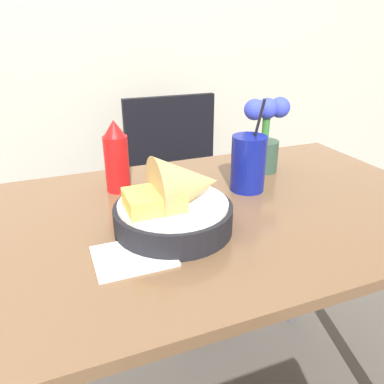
{
  "coord_description": "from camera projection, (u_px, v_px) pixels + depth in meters",
  "views": [
    {
      "loc": [
        -0.33,
        -0.72,
        1.16
      ],
      "look_at": [
        -0.06,
        -0.02,
        0.82
      ],
      "focal_mm": 35.0,
      "sensor_mm": 36.0,
      "label": 1
    }
  ],
  "objects": [
    {
      "name": "dining_table",
      "position": [
        211.0,
        250.0,
        0.93
      ],
      "size": [
        1.17,
        0.7,
        0.76
      ],
      "color": "brown",
      "rests_on": "ground_plane"
    },
    {
      "name": "chair_far_window",
      "position": [
        178.0,
        185.0,
        1.63
      ],
      "size": [
        0.4,
        0.4,
        0.89
      ],
      "color": "black",
      "rests_on": "ground_plane"
    },
    {
      "name": "food_basket",
      "position": [
        177.0,
        204.0,
        0.77
      ],
      "size": [
        0.25,
        0.25,
        0.16
      ],
      "color": "black",
      "rests_on": "dining_table"
    },
    {
      "name": "ketchup_bottle",
      "position": [
        116.0,
        157.0,
        0.95
      ],
      "size": [
        0.06,
        0.06,
        0.19
      ],
      "color": "red",
      "rests_on": "dining_table"
    },
    {
      "name": "drink_cup",
      "position": [
        248.0,
        165.0,
        0.96
      ],
      "size": [
        0.09,
        0.09,
        0.24
      ],
      "color": "navy",
      "rests_on": "dining_table"
    },
    {
      "name": "flower_vase",
      "position": [
        265.0,
        133.0,
        1.07
      ],
      "size": [
        0.14,
        0.08,
        0.21
      ],
      "color": "#2D4738",
      "rests_on": "dining_table"
    },
    {
      "name": "napkin",
      "position": [
        134.0,
        256.0,
        0.7
      ],
      "size": [
        0.15,
        0.12,
        0.01
      ],
      "color": "white",
      "rests_on": "dining_table"
    }
  ]
}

